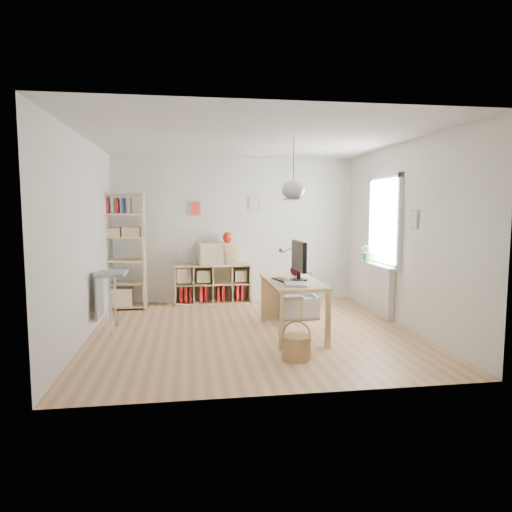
{
  "coord_description": "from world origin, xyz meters",
  "views": [
    {
      "loc": [
        -0.88,
        -6.3,
        1.75
      ],
      "look_at": [
        0.1,
        0.3,
        1.05
      ],
      "focal_mm": 32.0,
      "sensor_mm": 36.0,
      "label": 1
    }
  ],
  "objects": [
    {
      "name": "red_vase",
      "position": [
        -0.17,
        2.04,
        1.22
      ],
      "size": [
        0.17,
        0.17,
        0.2
      ],
      "primitive_type": "ellipsoid",
      "color": "#A81D0E",
      "rests_on": "drawer_chest"
    },
    {
      "name": "windowsill",
      "position": [
        2.14,
        0.6,
        0.83
      ],
      "size": [
        0.22,
        1.2,
        0.06
      ],
      "primitive_type": "cube",
      "color": "white",
      "rests_on": "radiator"
    },
    {
      "name": "task_lamp",
      "position": [
        0.64,
        0.47,
        1.02
      ],
      "size": [
        0.38,
        0.14,
        0.4
      ],
      "color": "black",
      "rests_on": "desk"
    },
    {
      "name": "cube_shelf",
      "position": [
        -0.47,
        2.08,
        0.3
      ],
      "size": [
        1.4,
        0.38,
        0.72
      ],
      "color": "tan",
      "rests_on": "ground"
    },
    {
      "name": "monitor",
      "position": [
        0.63,
        -0.19,
        1.06
      ],
      "size": [
        0.25,
        0.63,
        0.55
      ],
      "rotation": [
        0.0,
        0.0,
        0.01
      ],
      "color": "black",
      "rests_on": "desk"
    },
    {
      "name": "window_unit",
      "position": [
        2.23,
        0.6,
        1.55
      ],
      "size": [
        0.07,
        1.16,
        1.46
      ],
      "color": "white",
      "rests_on": "ground"
    },
    {
      "name": "tall_bookshelf",
      "position": [
        -2.04,
        1.8,
        1.09
      ],
      "size": [
        0.8,
        0.38,
        2.0
      ],
      "color": "#DCB47E",
      "rests_on": "ground"
    },
    {
      "name": "drawer_chest",
      "position": [
        -0.35,
        2.04,
        0.92
      ],
      "size": [
        0.73,
        0.41,
        0.4
      ],
      "primitive_type": "cube",
      "rotation": [
        0.0,
        0.0,
        0.14
      ],
      "color": "tan",
      "rests_on": "cube_shelf"
    },
    {
      "name": "yarn_ball",
      "position": [
        0.69,
        0.24,
        0.83
      ],
      "size": [
        0.16,
        0.16,
        0.16
      ],
      "primitive_type": "sphere",
      "color": "#4D0A1A",
      "rests_on": "desk"
    },
    {
      "name": "ground",
      "position": [
        0.0,
        0.0,
        0.0
      ],
      "size": [
        4.5,
        4.5,
        0.0
      ],
      "primitive_type": "plane",
      "color": "tan",
      "rests_on": "ground"
    },
    {
      "name": "paper_tray",
      "position": [
        0.48,
        -0.59,
        0.77
      ],
      "size": [
        0.32,
        0.37,
        0.03
      ],
      "primitive_type": "cube",
      "rotation": [
        0.0,
        0.0,
        -0.15
      ],
      "color": "white",
      "rests_on": "desk"
    },
    {
      "name": "room_shell",
      "position": [
        0.55,
        -0.15,
        2.0
      ],
      "size": [
        4.5,
        4.5,
        4.5
      ],
      "color": "white",
      "rests_on": "ground"
    },
    {
      "name": "storage_chest",
      "position": [
        0.83,
        0.81,
        0.23
      ],
      "size": [
        0.68,
        0.77,
        0.71
      ],
      "rotation": [
        0.0,
        0.0,
        -0.02
      ],
      "color": "silver",
      "rests_on": "ground"
    },
    {
      "name": "potted_plant",
      "position": [
        2.12,
        0.95,
        1.04
      ],
      "size": [
        0.34,
        0.3,
        0.35
      ],
      "primitive_type": "imported",
      "rotation": [
        0.0,
        0.0,
        0.09
      ],
      "color": "#2C6C28",
      "rests_on": "windowsill"
    },
    {
      "name": "chair",
      "position": [
        0.66,
        0.55,
        0.43
      ],
      "size": [
        0.37,
        0.37,
        0.75
      ],
      "rotation": [
        0.0,
        0.0,
        -0.02
      ],
      "color": "#9B9C9E",
      "rests_on": "ground"
    },
    {
      "name": "wicker_basket",
      "position": [
        0.34,
        -1.26,
        0.15
      ],
      "size": [
        0.33,
        0.33,
        0.46
      ],
      "rotation": [
        0.0,
        0.0,
        -0.39
      ],
      "color": "#AB814D",
      "rests_on": "ground"
    },
    {
      "name": "side_table",
      "position": [
        -2.04,
        0.35,
        0.67
      ],
      "size": [
        0.4,
        0.55,
        0.85
      ],
      "color": "#9B9C9E",
      "rests_on": "ground"
    },
    {
      "name": "desk",
      "position": [
        0.55,
        -0.15,
        0.66
      ],
      "size": [
        0.7,
        1.5,
        0.75
      ],
      "color": "#DCB47E",
      "rests_on": "ground"
    },
    {
      "name": "radiator",
      "position": [
        2.19,
        0.6,
        0.4
      ],
      "size": [
        0.1,
        0.8,
        0.8
      ],
      "primitive_type": "cube",
      "color": "silver",
      "rests_on": "ground"
    },
    {
      "name": "keyboard",
      "position": [
        0.4,
        -0.17,
        0.76
      ],
      "size": [
        0.25,
        0.42,
        0.02
      ],
      "primitive_type": "cube",
      "rotation": [
        0.0,
        0.0,
        0.27
      ],
      "color": "black",
      "rests_on": "desk"
    }
  ]
}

